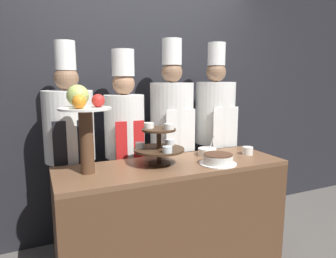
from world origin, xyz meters
The scene contains 11 objects.
wall_back centered at (0.00, 1.18, 1.40)m, with size 10.00×0.06×2.80m.
buffet_counter centered at (0.00, 0.28, 0.46)m, with size 1.72×0.57×0.92m.
tiered_stand centered at (-0.10, 0.32, 1.07)m, with size 0.38×0.38×0.31m.
fruit_pedestal centered at (-0.63, 0.34, 1.30)m, with size 0.34×0.34×0.59m.
cake_round centered at (0.30, 0.14, 0.95)m, with size 0.28×0.28×0.08m.
cup_white centered at (0.69, 0.29, 0.95)m, with size 0.09×0.09×0.07m.
serving_bowl_far centered at (0.37, 0.40, 0.95)m, with size 0.15×0.15×0.16m.
chef_left centered at (-0.68, 0.80, 1.00)m, with size 0.39×0.39×1.84m.
chef_center_left centered at (-0.22, 0.80, 1.00)m, with size 0.34×0.34×1.79m.
chef_center_right centered at (0.23, 0.80, 1.04)m, with size 0.40×0.40×1.90m.
chef_right centered at (0.70, 0.80, 1.04)m, with size 0.39×0.39×1.89m.
Camera 1 is at (-0.92, -1.68, 1.54)m, focal length 32.00 mm.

